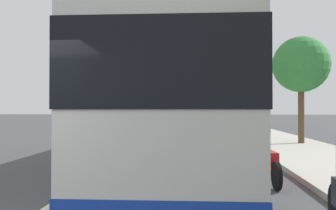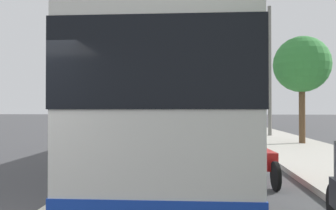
{
  "view_description": "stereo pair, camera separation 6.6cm",
  "coord_description": "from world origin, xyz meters",
  "px_view_note": "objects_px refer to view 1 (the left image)",
  "views": [
    {
      "loc": [
        -3.85,
        -2.57,
        1.7
      ],
      "look_at": [
        7.41,
        -1.62,
        1.85
      ],
      "focal_mm": 36.26,
      "sensor_mm": 36.0,
      "label": 1
    },
    {
      "loc": [
        -3.85,
        -2.64,
        1.7
      ],
      "look_at": [
        7.41,
        -1.62,
        1.85
      ],
      "focal_mm": 36.26,
      "sensor_mm": 36.0,
      "label": 2
    }
  ],
  "objects_px": {
    "car_behind_bus": "(164,116)",
    "roadside_tree_mid_block": "(301,65)",
    "roadside_tree_far_block": "(242,84)",
    "car_oncoming": "(192,116)",
    "coach_bus": "(177,104)",
    "car_far_distant": "(162,118)",
    "motorcycle_mid_row": "(266,162)",
    "utility_pole": "(269,72)",
    "car_side_street": "(193,120)"
  },
  "relations": [
    {
      "from": "roadside_tree_mid_block",
      "to": "motorcycle_mid_row",
      "type": "bearing_deg",
      "value": 158.32
    },
    {
      "from": "car_behind_bus",
      "to": "roadside_tree_far_block",
      "type": "relative_size",
      "value": 0.68
    },
    {
      "from": "coach_bus",
      "to": "roadside_tree_mid_block",
      "type": "xyz_separation_m",
      "value": [
        6.23,
        -5.45,
        1.92
      ]
    },
    {
      "from": "coach_bus",
      "to": "car_oncoming",
      "type": "height_order",
      "value": "coach_bus"
    },
    {
      "from": "motorcycle_mid_row",
      "to": "car_behind_bus",
      "type": "distance_m",
      "value": 43.48
    },
    {
      "from": "car_behind_bus",
      "to": "roadside_tree_mid_block",
      "type": "height_order",
      "value": "roadside_tree_mid_block"
    },
    {
      "from": "car_behind_bus",
      "to": "roadside_tree_far_block",
      "type": "bearing_deg",
      "value": 24.09
    },
    {
      "from": "motorcycle_mid_row",
      "to": "car_oncoming",
      "type": "relative_size",
      "value": 0.49
    },
    {
      "from": "car_far_distant",
      "to": "car_oncoming",
      "type": "height_order",
      "value": "car_oncoming"
    },
    {
      "from": "car_behind_bus",
      "to": "car_far_distant",
      "type": "bearing_deg",
      "value": 1.33
    },
    {
      "from": "car_far_distant",
      "to": "roadside_tree_far_block",
      "type": "bearing_deg",
      "value": 43.65
    },
    {
      "from": "coach_bus",
      "to": "roadside_tree_mid_block",
      "type": "distance_m",
      "value": 8.5
    },
    {
      "from": "motorcycle_mid_row",
      "to": "utility_pole",
      "type": "bearing_deg",
      "value": -15.12
    },
    {
      "from": "motorcycle_mid_row",
      "to": "car_behind_bus",
      "type": "height_order",
      "value": "car_behind_bus"
    },
    {
      "from": "coach_bus",
      "to": "car_far_distant",
      "type": "bearing_deg",
      "value": 5.19
    },
    {
      "from": "roadside_tree_far_block",
      "to": "car_oncoming",
      "type": "bearing_deg",
      "value": 13.42
    },
    {
      "from": "roadside_tree_far_block",
      "to": "utility_pole",
      "type": "height_order",
      "value": "utility_pole"
    },
    {
      "from": "car_side_street",
      "to": "utility_pole",
      "type": "height_order",
      "value": "utility_pole"
    },
    {
      "from": "coach_bus",
      "to": "car_behind_bus",
      "type": "height_order",
      "value": "coach_bus"
    },
    {
      "from": "car_far_distant",
      "to": "car_behind_bus",
      "type": "bearing_deg",
      "value": -175.25
    },
    {
      "from": "car_oncoming",
      "to": "utility_pole",
      "type": "bearing_deg",
      "value": -166.77
    },
    {
      "from": "coach_bus",
      "to": "car_side_street",
      "type": "distance_m",
      "value": 24.23
    },
    {
      "from": "car_oncoming",
      "to": "roadside_tree_far_block",
      "type": "bearing_deg",
      "value": -162.17
    },
    {
      "from": "car_side_street",
      "to": "car_behind_bus",
      "type": "bearing_deg",
      "value": 17.57
    },
    {
      "from": "roadside_tree_mid_block",
      "to": "roadside_tree_far_block",
      "type": "xyz_separation_m",
      "value": [
        16.19,
        0.57,
        0.33
      ]
    },
    {
      "from": "coach_bus",
      "to": "roadside_tree_far_block",
      "type": "relative_size",
      "value": 2.11
    },
    {
      "from": "car_far_distant",
      "to": "roadside_tree_mid_block",
      "type": "xyz_separation_m",
      "value": [
        -25.66,
        -9.18,
        3.08
      ]
    },
    {
      "from": "car_behind_bus",
      "to": "roadside_tree_far_block",
      "type": "height_order",
      "value": "roadside_tree_far_block"
    },
    {
      "from": "motorcycle_mid_row",
      "to": "car_oncoming",
      "type": "bearing_deg",
      "value": -0.14
    },
    {
      "from": "roadside_tree_mid_block",
      "to": "car_side_street",
      "type": "bearing_deg",
      "value": 16.08
    },
    {
      "from": "motorcycle_mid_row",
      "to": "car_side_street",
      "type": "distance_m",
      "value": 26.19
    },
    {
      "from": "motorcycle_mid_row",
      "to": "car_oncoming",
      "type": "xyz_separation_m",
      "value": [
        45.26,
        2.33,
        0.23
      ]
    },
    {
      "from": "car_behind_bus",
      "to": "car_oncoming",
      "type": "bearing_deg",
      "value": 116.58
    },
    {
      "from": "utility_pole",
      "to": "motorcycle_mid_row",
      "type": "bearing_deg",
      "value": 167.96
    },
    {
      "from": "motorcycle_mid_row",
      "to": "roadside_tree_far_block",
      "type": "distance_m",
      "value": 24.75
    },
    {
      "from": "car_far_distant",
      "to": "car_side_street",
      "type": "distance_m",
      "value": 8.66
    },
    {
      "from": "coach_bus",
      "to": "car_oncoming",
      "type": "distance_m",
      "value": 43.36
    },
    {
      "from": "motorcycle_mid_row",
      "to": "utility_pole",
      "type": "xyz_separation_m",
      "value": [
        12.75,
        -2.72,
        3.49
      ]
    },
    {
      "from": "car_far_distant",
      "to": "car_behind_bus",
      "type": "height_order",
      "value": "car_far_distant"
    },
    {
      "from": "car_behind_bus",
      "to": "motorcycle_mid_row",
      "type": "bearing_deg",
      "value": 6.54
    },
    {
      "from": "motorcycle_mid_row",
      "to": "car_far_distant",
      "type": "bearing_deg",
      "value": 6.88
    },
    {
      "from": "roadside_tree_far_block",
      "to": "utility_pole",
      "type": "relative_size",
      "value": 0.75
    },
    {
      "from": "coach_bus",
      "to": "roadside_tree_mid_block",
      "type": "height_order",
      "value": "roadside_tree_mid_block"
    },
    {
      "from": "car_oncoming",
      "to": "car_side_street",
      "type": "bearing_deg",
      "value": -174.45
    },
    {
      "from": "motorcycle_mid_row",
      "to": "utility_pole",
      "type": "distance_m",
      "value": 13.49
    },
    {
      "from": "car_behind_bus",
      "to": "car_oncoming",
      "type": "height_order",
      "value": "car_oncoming"
    },
    {
      "from": "motorcycle_mid_row",
      "to": "car_far_distant",
      "type": "relative_size",
      "value": 0.51
    },
    {
      "from": "car_far_distant",
      "to": "roadside_tree_far_block",
      "type": "height_order",
      "value": "roadside_tree_far_block"
    },
    {
      "from": "car_behind_bus",
      "to": "roadside_tree_mid_block",
      "type": "distance_m",
      "value": 36.31
    },
    {
      "from": "car_behind_bus",
      "to": "roadside_tree_mid_block",
      "type": "xyz_separation_m",
      "value": [
        -34.84,
        -9.72,
        3.12
      ]
    }
  ]
}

